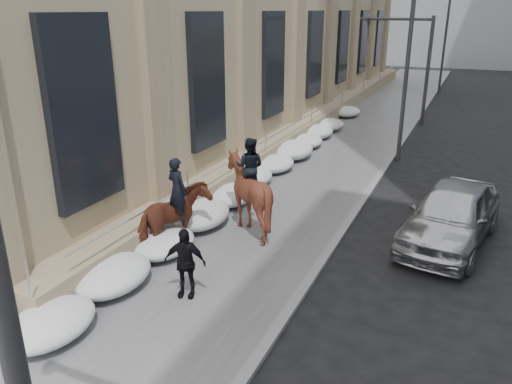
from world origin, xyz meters
TOP-DOWN VIEW (x-y plane):
  - ground at (0.00, 0.00)m, footprint 140.00×140.00m
  - sidewalk at (0.00, 10.00)m, footprint 5.00×80.00m
  - curb at (2.62, 10.00)m, footprint 0.24×80.00m
  - streetlight_mid at (2.74, 14.00)m, footprint 1.71×0.24m
  - streetlight_far at (2.74, 34.00)m, footprint 1.71×0.24m
  - traffic_signal at (2.07, 22.00)m, footprint 4.10×0.22m
  - snow_bank at (-1.42, 8.11)m, footprint 1.70×18.10m
  - mounted_horse_left at (-1.25, 2.34)m, footprint 1.54×2.32m
  - mounted_horse_right at (0.04, 4.31)m, footprint 2.14×2.32m
  - pedestrian at (0.26, 0.43)m, footprint 1.04×0.64m
  - car_silver at (5.55, 6.04)m, footprint 2.88×5.33m

SIDE VIEW (x-z plane):
  - ground at x=0.00m, z-range 0.00..0.00m
  - sidewalk at x=0.00m, z-range 0.00..0.12m
  - curb at x=2.62m, z-range 0.00..0.12m
  - snow_bank at x=-1.42m, z-range 0.09..0.85m
  - car_silver at x=5.55m, z-range 0.00..1.72m
  - pedestrian at x=0.26m, z-range 0.12..1.78m
  - mounted_horse_left at x=-1.25m, z-range -0.18..2.39m
  - mounted_horse_right at x=0.04m, z-range -0.06..2.72m
  - traffic_signal at x=2.07m, z-range 1.00..7.00m
  - streetlight_mid at x=2.74m, z-range 0.58..8.58m
  - streetlight_far at x=2.74m, z-range 0.58..8.58m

